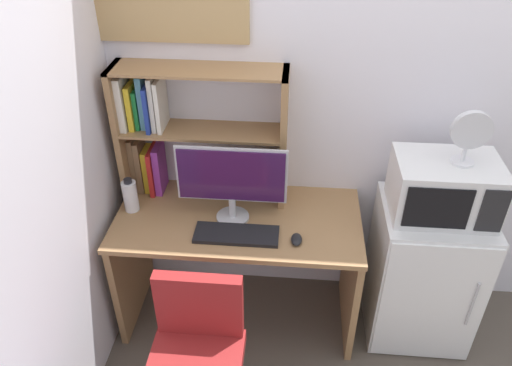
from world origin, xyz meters
The scene contains 10 objects.
wall_back centered at (0.40, 0.02, 1.30)m, with size 6.40×0.04×2.60m, color silver.
desk centered at (-0.90, -0.32, 0.52)m, with size 1.31×0.64×0.74m.
hutch_bookshelf centered at (-1.25, -0.10, 1.15)m, with size 0.89×0.23×0.74m.
monitor centered at (-0.92, -0.33, 0.99)m, with size 0.56×0.17×0.43m.
keyboard centered at (-0.88, -0.47, 0.75)m, with size 0.43×0.16×0.02m, color black.
computer_mouse centered at (-0.58, -0.49, 0.76)m, with size 0.06×0.09×0.03m, color black.
water_bottle centered at (-1.48, -0.30, 0.84)m, with size 0.08×0.08×0.20m.
mini_fridge centered at (0.13, -0.31, 0.42)m, with size 0.55×0.52×0.84m.
microwave centered at (0.13, -0.31, 0.99)m, with size 0.50×0.36×0.29m.
desk_fan centered at (0.18, -0.31, 1.29)m, with size 0.19×0.11×0.27m.
Camera 1 is at (-0.62, -2.38, 2.38)m, focal length 34.76 mm.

